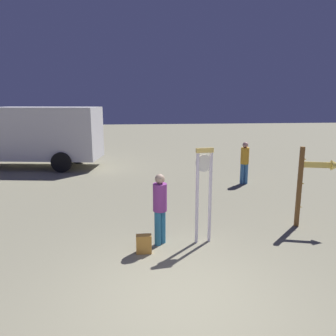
# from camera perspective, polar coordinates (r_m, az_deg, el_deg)

# --- Properties ---
(ground_plane) EXTENTS (80.00, 80.00, 0.00)m
(ground_plane) POSITION_cam_1_polar(r_m,az_deg,el_deg) (5.55, 2.22, -22.51)
(ground_plane) COLOR gray
(standing_clock) EXTENTS (0.39, 0.14, 2.14)m
(standing_clock) POSITION_cam_1_polar(r_m,az_deg,el_deg) (7.10, 6.36, -3.29)
(standing_clock) COLOR white
(standing_clock) RESTS_ON ground_plane
(arrow_sign) EXTENTS (0.97, 0.43, 2.04)m
(arrow_sign) POSITION_cam_1_polar(r_m,az_deg,el_deg) (8.69, 24.50, -1.41)
(arrow_sign) COLOR brown
(arrow_sign) RESTS_ON ground_plane
(person_near_clock) EXTENTS (0.31, 0.31, 1.59)m
(person_near_clock) POSITION_cam_1_polar(r_m,az_deg,el_deg) (7.06, -1.43, -6.66)
(person_near_clock) COLOR teal
(person_near_clock) RESTS_ON ground_plane
(backpack) EXTENTS (0.32, 0.21, 0.39)m
(backpack) POSITION_cam_1_polar(r_m,az_deg,el_deg) (6.93, -4.30, -13.27)
(backpack) COLOR gold
(backpack) RESTS_ON ground_plane
(person_distant) EXTENTS (0.31, 0.31, 1.62)m
(person_distant) POSITION_cam_1_polar(r_m,az_deg,el_deg) (12.56, 13.41, 1.27)
(person_distant) COLOR teal
(person_distant) RESTS_ON ground_plane
(box_truck_near) EXTENTS (6.93, 3.30, 2.85)m
(box_truck_near) POSITION_cam_1_polar(r_m,az_deg,el_deg) (16.57, -22.64, 5.50)
(box_truck_near) COLOR silver
(box_truck_near) RESTS_ON ground_plane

